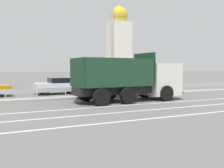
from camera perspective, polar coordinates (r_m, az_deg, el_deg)
The scene contains 12 objects.
ground_plane at distance 17.09m, azimuth -0.05°, elevation -3.91°, with size 320.00×320.00×0.00m, color #605E5B.
lane_strip_0 at distance 16.05m, azimuth 6.54°, elevation -4.40°, with size 71.02×0.16×0.01m, color silver.
lane_strip_1 at distance 14.40m, azimuth 10.88°, elevation -5.34°, with size 71.02×0.16×0.01m, color silver.
lane_strip_2 at distance 12.87m, azimuth 16.25°, elevation -6.46°, with size 71.02×0.16×0.01m, color silver.
median_island at distance 19.45m, azimuth -3.41°, elevation -2.76°, with size 39.06×1.10×0.18m, color gray.
median_guardrail at distance 20.26m, azimuth -4.40°, elevation -1.15°, with size 71.02×0.09×0.78m.
dump_truck at distance 18.04m, azimuth 6.24°, elevation 0.52°, with size 7.54×3.03×3.22m.
median_road_sign at distance 18.95m, azimuth -6.65°, elevation 0.75°, with size 0.73×0.16×2.49m.
street_lamp_1 at distance 19.96m, azimuth 0.41°, elevation 10.44°, with size 0.71×2.56×8.21m.
parked_car_5 at distance 22.79m, azimuth -11.72°, elevation -0.34°, with size 3.84×2.05×1.39m.
parked_car_6 at distance 25.04m, azimuth 2.21°, elevation 0.08°, with size 4.92×2.00×1.41m.
church_tower at distance 48.76m, azimuth 1.50°, elevation 8.63°, with size 3.60×3.60×14.40m.
Camera 1 is at (-7.37, -15.26, 2.18)m, focal length 42.00 mm.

